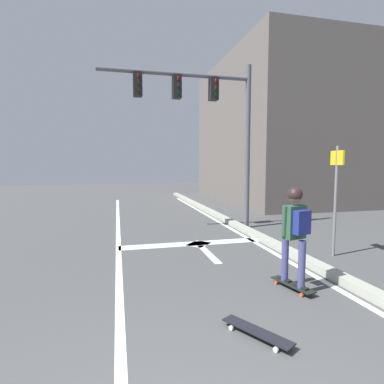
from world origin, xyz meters
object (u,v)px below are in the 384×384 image
(spare_skateboard, at_px, (257,332))
(street_sign_post, at_px, (336,185))
(skateboard, at_px, (292,285))
(skater, at_px, (295,225))
(traffic_signal_mast, at_px, (206,110))

(spare_skateboard, height_order, street_sign_post, street_sign_post)
(spare_skateboard, relative_size, street_sign_post, 0.36)
(skateboard, bearing_deg, street_sign_post, 36.81)
(spare_skateboard, bearing_deg, skater, 43.50)
(skateboard, xyz_separation_m, street_sign_post, (1.83, 1.37, 1.46))
(skater, distance_m, spare_skateboard, 1.85)
(street_sign_post, bearing_deg, traffic_signal_mast, 121.31)
(skateboard, relative_size, spare_skateboard, 0.96)
(skateboard, distance_m, traffic_signal_mast, 5.72)
(traffic_signal_mast, bearing_deg, spare_skateboard, -100.43)
(traffic_signal_mast, distance_m, street_sign_post, 4.23)
(skater, xyz_separation_m, spare_skateboard, (-1.15, -1.09, -0.96))
(spare_skateboard, height_order, traffic_signal_mast, traffic_signal_mast)
(skateboard, xyz_separation_m, traffic_signal_mast, (-0.10, 4.55, 3.46))
(skater, bearing_deg, traffic_signal_mast, 91.31)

